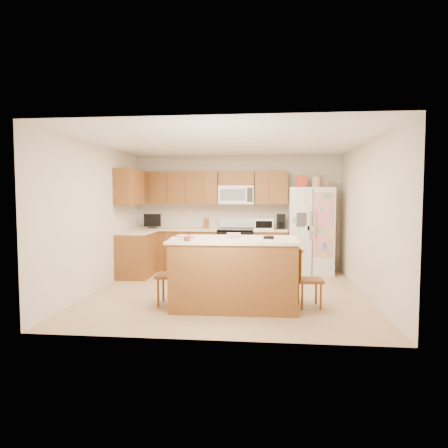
# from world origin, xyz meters

# --- Properties ---
(ground) EXTENTS (4.50, 4.50, 0.00)m
(ground) POSITION_xyz_m (0.00, 0.00, 0.00)
(ground) COLOR #AC7B53
(ground) RESTS_ON ground
(room_shell) EXTENTS (4.60, 4.60, 2.52)m
(room_shell) POSITION_xyz_m (0.00, 0.00, 1.44)
(room_shell) COLOR beige
(room_shell) RESTS_ON ground
(cabinetry) EXTENTS (3.36, 1.56, 2.15)m
(cabinetry) POSITION_xyz_m (-0.98, 1.79, 0.91)
(cabinetry) COLOR brown
(cabinetry) RESTS_ON ground
(stove) EXTENTS (0.76, 0.65, 1.13)m
(stove) POSITION_xyz_m (0.00, 1.94, 0.47)
(stove) COLOR black
(stove) RESTS_ON ground
(refrigerator) EXTENTS (0.90, 0.79, 2.04)m
(refrigerator) POSITION_xyz_m (1.57, 1.87, 0.92)
(refrigerator) COLOR white
(refrigerator) RESTS_ON ground
(island) EXTENTS (1.86, 1.11, 1.10)m
(island) POSITION_xyz_m (0.17, -0.85, 0.51)
(island) COLOR brown
(island) RESTS_ON ground
(windsor_chair_left) EXTENTS (0.40, 0.42, 0.95)m
(windsor_chair_left) POSITION_xyz_m (-0.76, -0.84, 0.45)
(windsor_chair_left) COLOR brown
(windsor_chair_left) RESTS_ON ground
(windsor_chair_back) EXTENTS (0.44, 0.42, 0.93)m
(windsor_chair_back) POSITION_xyz_m (0.16, -0.06, 0.44)
(windsor_chair_back) COLOR brown
(windsor_chair_back) RESTS_ON ground
(windsor_chair_right) EXTENTS (0.39, 0.40, 0.86)m
(windsor_chair_right) POSITION_xyz_m (1.25, -0.77, 0.41)
(windsor_chair_right) COLOR brown
(windsor_chair_right) RESTS_ON ground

